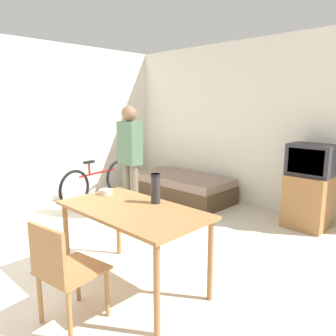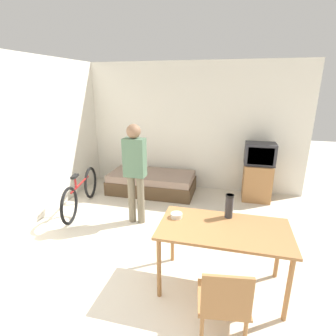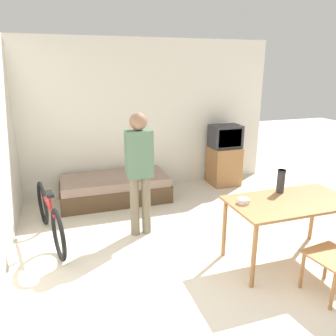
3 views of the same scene
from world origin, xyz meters
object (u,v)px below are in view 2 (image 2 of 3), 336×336
bicycle (81,192)px  thermos_flask (229,205)px  person_standing (135,167)px  wooden_chair (224,302)px  dining_table (223,235)px  tv (258,173)px  daybed (152,183)px  mate_bowl (177,215)px

bicycle → thermos_flask: bearing=-22.9°
person_standing → thermos_flask: (1.50, -0.92, -0.05)m
wooden_chair → thermos_flask: 1.08m
dining_table → bicycle: bearing=152.3°
tv → bicycle: 3.44m
daybed → bicycle: 1.50m
dining_table → thermos_flask: bearing=81.5°
thermos_flask → daybed: bearing=126.6°
tv → wooden_chair: tv is taller
person_standing → mate_bowl: person_standing is taller
tv → person_standing: bearing=-143.9°
bicycle → daybed: bearing=46.5°
dining_table → thermos_flask: thermos_flask is taller
daybed → wooden_chair: (1.66, -3.20, 0.26)m
tv → mate_bowl: 2.79m
wooden_chair → bicycle: 3.42m
bicycle → dining_table: bearing=-27.7°
dining_table → person_standing: person_standing is taller
wooden_chair → thermos_flask: size_ratio=2.96×
daybed → wooden_chair: size_ratio=2.17×
person_standing → tv: bearing=36.1°
daybed → wooden_chair: 3.62m
wooden_chair → mate_bowl: bearing=125.7°
wooden_chair → person_standing: (-1.51, 1.91, 0.50)m
dining_table → thermos_flask: 0.35m
daybed → dining_table: bearing=-57.0°
dining_table → mate_bowl: size_ratio=10.42×
wooden_chair → thermos_flask: bearing=90.8°
dining_table → mate_bowl: mate_bowl is taller
dining_table → wooden_chair: wooden_chair is taller
person_standing → thermos_flask: bearing=-31.6°
tv → dining_table: (-0.56, -2.65, 0.12)m
tv → person_standing: person_standing is taller
dining_table → mate_bowl: bearing=169.7°
daybed → person_standing: (0.14, -1.29, 0.76)m
dining_table → thermos_flask: size_ratio=4.98×
dining_table → bicycle: dining_table is taller
tv → thermos_flask: 2.48m
daybed → tv: 2.20m
tv → dining_table: size_ratio=0.83×
thermos_flask → mate_bowl: 0.62m
dining_table → wooden_chair: size_ratio=1.68×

